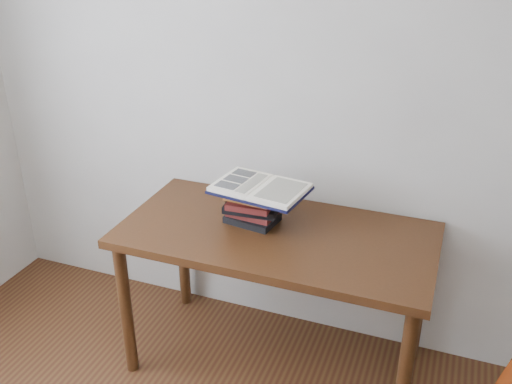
% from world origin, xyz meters
% --- Properties ---
extents(desk, '(1.41, 0.71, 0.76)m').
position_xyz_m(desk, '(0.03, 1.38, 0.66)').
color(desk, '#3F220F').
rests_on(desk, ground).
extents(book_stack, '(0.26, 0.20, 0.18)m').
position_xyz_m(book_stack, '(-0.10, 1.43, 0.85)').
color(book_stack, black).
rests_on(book_stack, desk).
extents(open_book, '(0.44, 0.33, 0.03)m').
position_xyz_m(open_book, '(-0.06, 1.40, 0.95)').
color(open_book, black).
rests_on(open_book, book_stack).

